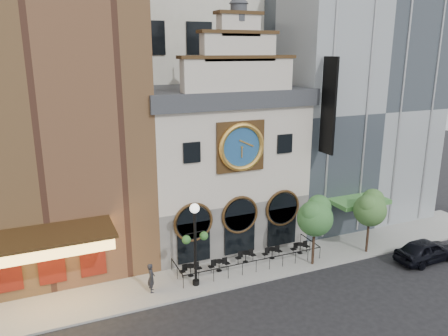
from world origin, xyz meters
name	(u,v)px	position (x,y,z in m)	size (l,w,h in m)	color
ground	(264,282)	(0.00, 0.00, 0.00)	(120.00, 120.00, 0.00)	black
sidewalk	(248,265)	(0.00, 2.50, 0.07)	(44.00, 5.00, 0.15)	gray
clock_building	(219,160)	(0.00, 7.82, 6.69)	(12.60, 8.78, 18.65)	#605E5B
theater_building	(32,87)	(-13.00, 9.96, 12.60)	(14.00, 15.60, 25.00)	brown
retail_building	(339,105)	(12.99, 9.99, 10.14)	(14.00, 14.40, 20.00)	gray
cafe_railing	(248,258)	(0.00, 2.50, 0.60)	(10.60, 2.60, 0.90)	black
bistro_0	(191,270)	(-4.33, 2.55, 0.61)	(1.58, 0.68, 0.90)	black
bistro_1	(219,265)	(-2.28, 2.41, 0.61)	(1.58, 0.68, 0.90)	black
bistro_2	(246,256)	(-0.01, 2.84, 0.61)	(1.58, 0.68, 0.90)	black
bistro_3	(272,252)	(2.06, 2.62, 0.61)	(1.58, 0.68, 0.90)	black
bistro_4	(300,248)	(4.42, 2.50, 0.61)	(1.58, 0.68, 0.90)	black
car_right	(426,250)	(12.39, -2.00, 0.86)	(2.02, 5.03, 1.71)	black
pedestrian	(151,278)	(-7.28, 1.64, 1.12)	(0.71, 0.47, 1.95)	black
lamppost	(195,236)	(-4.39, 1.32, 3.64)	(1.80, 0.69, 5.65)	black
tree_left	(315,215)	(4.36, 0.74, 3.86)	(2.63, 2.53, 5.06)	#382619
tree_right	(370,207)	(9.30, 0.77, 3.72)	(2.53, 2.43, 4.87)	#382619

